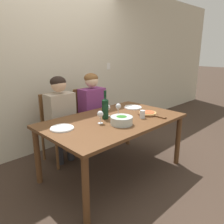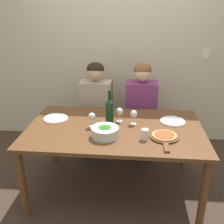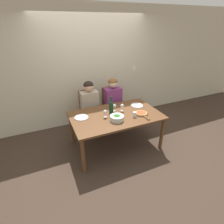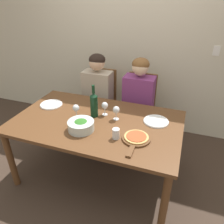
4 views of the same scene
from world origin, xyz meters
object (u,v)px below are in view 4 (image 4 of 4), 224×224
dinner_plate_right (156,121)px  pizza_on_board (136,138)px  wine_glass_centre (105,106)px  chair_right (139,108)px  wine_bottle (94,104)px  water_tumbler (116,134)px  person_man (138,96)px  broccoli_bowl (81,125)px  person_woman (97,90)px  chair_left (101,102)px  dinner_plate_left (51,104)px  wine_glass_right (116,110)px  wine_glass_left (76,109)px

dinner_plate_right → pizza_on_board: size_ratio=0.64×
dinner_plate_right → pizza_on_board: pizza_on_board is taller
wine_glass_centre → chair_right: bearing=71.5°
wine_bottle → water_tumbler: wine_bottle is taller
person_man → broccoli_bowl: size_ratio=4.78×
pizza_on_board → wine_glass_centre: size_ratio=2.66×
person_man → dinner_plate_right: 0.62m
wine_glass_centre → person_woman: bearing=120.0°
person_woman → wine_bottle: bearing=-69.6°
person_man → chair_left: bearing=168.3°
chair_right → water_tumbler: size_ratio=9.70×
dinner_plate_left → wine_glass_centre: wine_glass_centre is taller
wine_bottle → broccoli_bowl: wine_bottle is taller
dinner_plate_right → water_tumbler: 0.50m
broccoli_bowl → person_man: bearing=69.7°
person_man → broccoli_bowl: 0.98m
wine_glass_centre → water_tumbler: bearing=-55.7°
person_woman → wine_bottle: 0.69m
water_tumbler → wine_glass_centre: bearing=124.3°
chair_right → dinner_plate_right: (0.32, -0.65, 0.23)m
chair_right → chair_left: bearing=180.0°
dinner_plate_left → person_man: bearing=32.3°
wine_glass_centre → dinner_plate_right: bearing=4.0°
broccoli_bowl → wine_glass_right: 0.40m
wine_glass_centre → water_tumbler: size_ratio=1.52×
dinner_plate_left → dinner_plate_right: size_ratio=1.00×
wine_glass_left → water_tumbler: 0.55m
chair_right → wine_glass_right: 0.81m
dinner_plate_left → dinner_plate_right: bearing=1.8°
wine_glass_centre → water_tumbler: wine_glass_centre is taller
chair_left → wine_glass_centre: bearing=-64.3°
person_man → broccoli_bowl: bearing=-110.3°
person_man → dinner_plate_left: bearing=-147.7°
dinner_plate_right → wine_glass_left: 0.83m
pizza_on_board → broccoli_bowl: bearing=-177.9°
chair_left → dinner_plate_right: chair_left is taller
wine_glass_left → chair_left: bearing=94.9°
chair_left → broccoli_bowl: 1.09m
wine_bottle → wine_glass_right: bearing=2.5°
person_man → water_tumbler: 0.94m
wine_glass_right → person_woman: bearing=127.4°
chair_left → water_tumbler: bearing=-61.2°
broccoli_bowl → wine_glass_centre: bearing=72.5°
dinner_plate_right → water_tumbler: (-0.30, -0.40, 0.04)m
broccoli_bowl → dinner_plate_left: size_ratio=0.99×
broccoli_bowl → wine_glass_right: (0.25, 0.30, 0.06)m
person_woman → pizza_on_board: (0.76, -0.90, 0.01)m
person_woman → dinner_plate_left: person_woman is taller
broccoli_bowl → dinner_plate_left: broccoli_bowl is taller
chair_left → water_tumbler: size_ratio=9.70×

